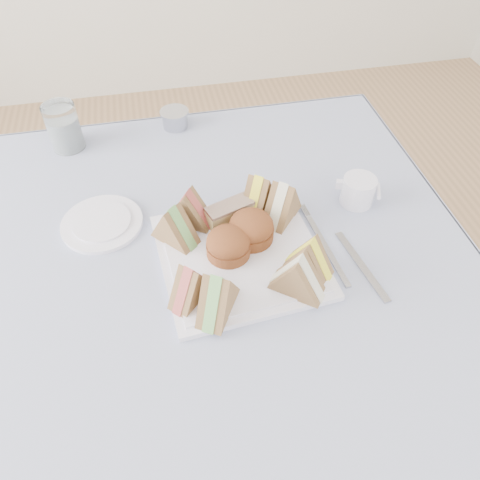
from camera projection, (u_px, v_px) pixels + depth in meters
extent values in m
plane|color=#9E7751|center=(222.00, 419.00, 1.43)|extent=(4.00, 4.00, 0.00)
cube|color=brown|center=(217.00, 359.00, 1.16)|extent=(0.90, 0.90, 0.74)
cube|color=#95A2CE|center=(210.00, 262.00, 0.88)|extent=(1.02, 1.02, 0.01)
cube|color=white|center=(240.00, 256.00, 0.88)|extent=(0.32, 0.32, 0.01)
cylinder|color=brown|center=(228.00, 244.00, 0.86)|extent=(0.09, 0.09, 0.06)
cylinder|color=brown|center=(251.00, 228.00, 0.88)|extent=(0.12, 0.12, 0.06)
cube|color=tan|center=(230.00, 213.00, 0.92)|extent=(0.10, 0.07, 0.04)
cylinder|color=white|center=(102.00, 223.00, 0.94)|extent=(0.21, 0.21, 0.01)
cylinder|color=white|center=(64.00, 127.00, 1.09)|extent=(0.09, 0.09, 0.11)
cylinder|color=#ABABB3|center=(175.00, 119.00, 1.17)|extent=(0.09, 0.09, 0.04)
cube|color=#ABABB3|center=(361.00, 265.00, 0.87)|extent=(0.04, 0.18, 0.00)
cube|color=#ABABB3|center=(327.00, 250.00, 0.90)|extent=(0.03, 0.19, 0.00)
cylinder|color=white|center=(358.00, 191.00, 0.97)|extent=(0.09, 0.09, 0.06)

